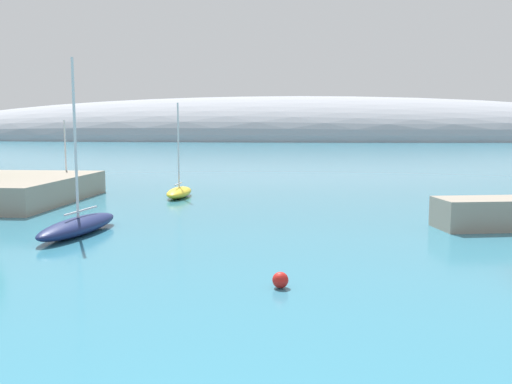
{
  "coord_description": "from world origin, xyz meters",
  "views": [
    {
      "loc": [
        2.22,
        -8.33,
        6.42
      ],
      "look_at": [
        -0.92,
        27.21,
        2.17
      ],
      "focal_mm": 38.49,
      "sensor_mm": 36.0,
      "label": 1
    }
  ],
  "objects_px": {
    "sailboat_white_end_of_line": "(67,187)",
    "mooring_buoy_red": "(280,280)",
    "sailboat_yellow_near_shore": "(179,192)",
    "sailboat_navy_mid_mooring": "(78,225)"
  },
  "relations": [
    {
      "from": "sailboat_navy_mid_mooring",
      "to": "mooring_buoy_red",
      "type": "distance_m",
      "value": 15.96
    },
    {
      "from": "sailboat_yellow_near_shore",
      "to": "sailboat_white_end_of_line",
      "type": "xyz_separation_m",
      "value": [
        -12.23,
        3.68,
        -0.11
      ]
    },
    {
      "from": "sailboat_white_end_of_line",
      "to": "sailboat_navy_mid_mooring",
      "type": "bearing_deg",
      "value": 98.24
    },
    {
      "from": "sailboat_yellow_near_shore",
      "to": "sailboat_navy_mid_mooring",
      "type": "xyz_separation_m",
      "value": [
        -2.08,
        -17.54,
        0.05
      ]
    },
    {
      "from": "mooring_buoy_red",
      "to": "sailboat_navy_mid_mooring",
      "type": "bearing_deg",
      "value": 141.67
    },
    {
      "from": "sailboat_yellow_near_shore",
      "to": "sailboat_white_end_of_line",
      "type": "relative_size",
      "value": 1.21
    },
    {
      "from": "sailboat_yellow_near_shore",
      "to": "mooring_buoy_red",
      "type": "bearing_deg",
      "value": -158.67
    },
    {
      "from": "sailboat_yellow_near_shore",
      "to": "sailboat_navy_mid_mooring",
      "type": "distance_m",
      "value": 17.66
    },
    {
      "from": "sailboat_white_end_of_line",
      "to": "mooring_buoy_red",
      "type": "relative_size",
      "value": 10.84
    },
    {
      "from": "sailboat_yellow_near_shore",
      "to": "sailboat_navy_mid_mooring",
      "type": "height_order",
      "value": "sailboat_navy_mid_mooring"
    }
  ]
}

